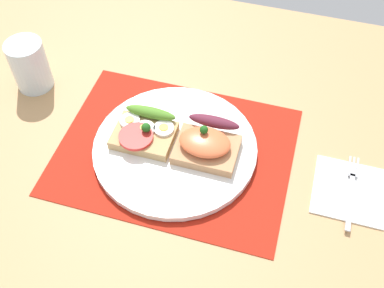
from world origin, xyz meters
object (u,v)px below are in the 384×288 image
Objects in this scene: plate at (175,148)px; napkin at (349,192)px; drinking_glass at (30,65)px; sandwich_salmon at (207,142)px; sandwich_egg_tomato at (144,132)px; fork at (351,189)px.

plate reaches higher than napkin.
napkin is 60.64cm from drinking_glass.
napkin is at bearing -2.84° from sandwich_salmon.
plate is 2.72× the size of sandwich_egg_tomato.
drinking_glass reaches higher than sandwich_egg_tomato.
fork is (35.06, -0.40, -2.14)cm from sandwich_egg_tomato.
napkin is (34.79, -0.58, -2.60)cm from sandwich_egg_tomato.
sandwich_egg_tomato reaches higher than fork.
sandwich_salmon is at bearing 9.64° from plate.
plate is 5.91cm from sandwich_egg_tomato.
plate is 2.42× the size of napkin.
drinking_glass is at bearing 172.29° from fork.
sandwich_salmon is at bearing 177.62° from fork.
sandwich_egg_tomato is 1.05× the size of drinking_glass.
napkin is (23.87, -1.18, -3.06)cm from sandwich_salmon.
fork is (24.14, -1.00, -2.60)cm from sandwich_salmon.
sandwich_egg_tomato is at bearing -176.83° from sandwich_salmon.
napkin is at bearing -0.95° from sandwich_egg_tomato.
fork is at bearing -0.65° from sandwich_egg_tomato.
fork reaches higher than napkin.
sandwich_salmon is at bearing 177.16° from napkin.
plate is 2.86× the size of drinking_glass.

